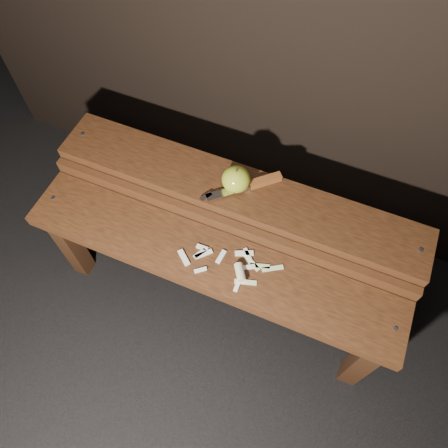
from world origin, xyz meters
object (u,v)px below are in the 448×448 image
at_px(knife, 255,184).
at_px(apple, 236,179).
at_px(bench_front_tier, 209,270).
at_px(bench_rear_tier, 237,204).

bearing_deg(knife, apple, -152.91).
relative_size(apple, knife, 0.44).
xyz_separation_m(apple, knife, (0.05, 0.03, -0.03)).
relative_size(bench_front_tier, knife, 5.75).
bearing_deg(bench_front_tier, bench_rear_tier, 90.00).
relative_size(bench_front_tier, bench_rear_tier, 1.00).
distance_m(bench_front_tier, bench_rear_tier, 0.23).
bearing_deg(bench_front_tier, knife, 80.10).
bearing_deg(bench_rear_tier, apple, 147.90).
height_order(bench_rear_tier, apple, apple).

